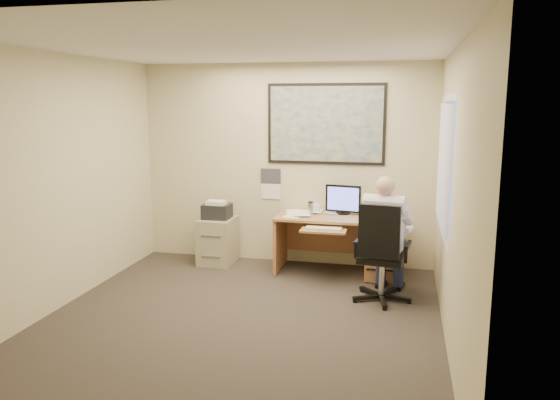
% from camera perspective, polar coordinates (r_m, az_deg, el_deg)
% --- Properties ---
extents(room_shell, '(4.00, 4.50, 2.70)m').
position_cam_1_polar(room_shell, '(5.25, -4.59, 0.97)').
color(room_shell, '#332D27').
rests_on(room_shell, ground).
extents(desk, '(1.60, 0.97, 1.12)m').
position_cam_1_polar(desk, '(7.08, 8.93, -4.21)').
color(desk, '#A17645').
rests_on(desk, ground).
extents(world_map, '(1.56, 0.03, 1.06)m').
position_cam_1_polar(world_map, '(7.25, 4.80, 7.91)').
color(world_map, '#1E4C93').
rests_on(world_map, room_shell).
extents(wall_calendar, '(0.28, 0.01, 0.42)m').
position_cam_1_polar(wall_calendar, '(7.48, -0.98, 1.70)').
color(wall_calendar, white).
rests_on(wall_calendar, room_shell).
extents(window_blinds, '(0.06, 1.40, 1.30)m').
position_cam_1_polar(window_blinds, '(5.79, 16.87, 3.44)').
color(window_blinds, beige).
rests_on(window_blinds, room_shell).
extents(filing_cabinet, '(0.45, 0.54, 0.87)m').
position_cam_1_polar(filing_cabinet, '(7.53, -6.54, -3.80)').
color(filing_cabinet, '#A39E83').
rests_on(filing_cabinet, ground).
extents(office_chair, '(0.76, 0.76, 1.13)m').
position_cam_1_polar(office_chair, '(6.17, 10.64, -7.51)').
color(office_chair, black).
rests_on(office_chair, ground).
extents(person, '(0.72, 0.92, 1.39)m').
position_cam_1_polar(person, '(6.15, 10.72, -4.00)').
color(person, silver).
rests_on(person, office_chair).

